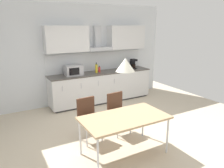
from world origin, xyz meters
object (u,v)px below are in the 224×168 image
pendant_lamp (125,65)px  coffee_maker (133,64)px  chair_far_left (88,115)px  bottle_red (99,69)px  chair_far_right (117,109)px  microwave (74,70)px  bottle_yellow (96,68)px  dining_table (124,119)px  bottle_green (126,67)px

pendant_lamp → coffee_maker: bearing=52.8°
chair_far_left → coffee_maker: bearing=38.9°
bottle_red → chair_far_right: 2.09m
microwave → coffee_maker: bearing=0.7°
bottle_yellow → chair_far_left: (-1.12, -1.94, -0.51)m
microwave → chair_far_left: 2.07m
bottle_red → dining_table: (-0.88, -2.77, -0.32)m
microwave → dining_table: microwave is taller
bottle_red → bottle_green: size_ratio=0.91×
bottle_red → pendant_lamp: 2.97m
coffee_maker → bottle_red: (-1.23, -0.01, -0.07)m
coffee_maker → chair_far_right: 2.71m
bottle_green → coffee_maker: bearing=12.2°
bottle_green → pendant_lamp: pendant_lamp is taller
coffee_maker → bottle_green: bearing=-167.8°
bottle_red → dining_table: bottle_red is taller
microwave → chair_far_left: bearing=-102.3°
coffee_maker → chair_far_left: bearing=-141.1°
bottle_green → dining_table: size_ratio=0.14×
chair_far_left → chair_far_right: bearing=-0.0°
pendant_lamp → bottle_green: bearing=56.7°
bottle_yellow → pendant_lamp: pendant_lamp is taller
coffee_maker → bottle_yellow: size_ratio=1.00×
bottle_green → pendant_lamp: bearing=-123.3°
bottle_yellow → bottle_green: size_ratio=1.44×
bottle_yellow → dining_table: size_ratio=0.20×
dining_table → chair_far_left: 0.88m
bottle_green → chair_far_right: (-1.44, -1.91, -0.47)m
bottle_red → chair_far_right: bearing=-105.6°
bottle_yellow → coffee_maker: bearing=1.9°
bottle_yellow → dining_table: bearing=-105.8°
bottle_green → bottle_yellow: bearing=178.4°
bottle_yellow → microwave: bearing=178.6°
bottle_yellow → bottle_red: bearing=15.4°
bottle_red → bottle_yellow: 0.12m
microwave → pendant_lamp: size_ratio=1.50×
chair_far_right → coffee_maker: bearing=48.1°
bottle_red → chair_far_left: (-1.23, -1.97, -0.46)m
microwave → bottle_green: size_ratio=2.30×
chair_far_right → chair_far_left: same height
chair_far_left → microwave: bearing=77.7°
bottle_yellow → dining_table: 2.87m
microwave → bottle_red: bearing=0.9°
microwave → chair_far_right: (0.25, -1.95, -0.52)m
bottle_green → microwave: bearing=178.5°
coffee_maker → pendant_lamp: pendant_lamp is taller
bottle_yellow → pendant_lamp: 2.91m
bottle_green → chair_far_right: bottle_green is taller
microwave → bottle_green: bearing=-1.5°
coffee_maker → pendant_lamp: bearing=-127.2°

